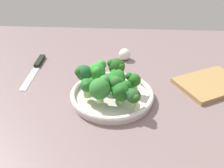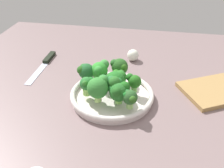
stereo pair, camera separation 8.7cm
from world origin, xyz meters
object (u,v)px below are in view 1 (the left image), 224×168
(broccoli_floret_8, at_px, (133,96))
(knife, at_px, (36,67))
(broccoli_floret_6, at_px, (118,76))
(broccoli_floret_5, at_px, (87,86))
(broccoli_floret_7, at_px, (83,73))
(broccoli_floret_4, at_px, (133,80))
(bowl, at_px, (112,95))
(garlic_bulb, at_px, (125,54))
(broccoli_floret_3, at_px, (116,66))
(broccoli_floret_2, at_px, (98,71))
(broccoli_floret_9, at_px, (115,82))
(cutting_board, at_px, (210,84))
(broccoli_floret_0, at_px, (121,91))
(broccoli_floret_1, at_px, (102,87))

(broccoli_floret_8, relative_size, knife, 0.23)
(broccoli_floret_8, bearing_deg, broccoli_floret_6, 112.29)
(broccoli_floret_5, distance_m, broccoli_floret_7, 0.08)
(broccoli_floret_4, bearing_deg, bowl, -166.22)
(broccoli_floret_4, bearing_deg, garlic_bulb, 96.57)
(broccoli_floret_8, height_order, garlic_bulb, broccoli_floret_8)
(broccoli_floret_3, bearing_deg, broccoli_floret_2, -151.39)
(broccoli_floret_2, height_order, knife, broccoli_floret_2)
(broccoli_floret_7, distance_m, knife, 0.28)
(broccoli_floret_6, relative_size, broccoli_floret_9, 0.68)
(broccoli_floret_4, xyz_separation_m, cutting_board, (0.29, 0.09, -0.06))
(broccoli_floret_7, bearing_deg, broccoli_floret_5, -72.13)
(broccoli_floret_4, xyz_separation_m, broccoli_floret_5, (-0.15, -0.05, 0.00))
(broccoli_floret_6, bearing_deg, broccoli_floret_9, -94.82)
(knife, bearing_deg, cutting_board, -7.82)
(broccoli_floret_0, bearing_deg, bowl, 119.61)
(broccoli_floret_2, xyz_separation_m, broccoli_floret_4, (0.12, -0.04, -0.01))
(broccoli_floret_3, relative_size, broccoli_floret_8, 1.23)
(broccoli_floret_0, xyz_separation_m, cutting_board, (0.32, 0.16, -0.07))
(broccoli_floret_2, xyz_separation_m, broccoli_floret_7, (-0.05, -0.01, -0.00))
(cutting_board, bearing_deg, broccoli_floret_3, -177.47)
(broccoli_floret_6, bearing_deg, broccoli_floret_4, -31.10)
(broccoli_floret_8, relative_size, garlic_bulb, 1.22)
(broccoli_floret_4, relative_size, knife, 0.23)
(broccoli_floret_5, distance_m, cutting_board, 0.46)
(broccoli_floret_1, xyz_separation_m, broccoli_floret_5, (-0.05, 0.03, -0.01))
(broccoli_floret_1, distance_m, cutting_board, 0.42)
(broccoli_floret_3, distance_m, broccoli_floret_7, 0.12)
(broccoli_floret_3, height_order, broccoli_floret_6, broccoli_floret_3)
(broccoli_floret_4, distance_m, knife, 0.44)
(bowl, height_order, knife, bowl)
(broccoli_floret_0, relative_size, knife, 0.27)
(broccoli_floret_2, distance_m, broccoli_floret_4, 0.13)
(broccoli_floret_5, bearing_deg, cutting_board, 17.59)
(broccoli_floret_5, relative_size, garlic_bulb, 1.27)
(broccoli_floret_0, xyz_separation_m, broccoli_floret_8, (0.04, -0.02, -0.00))
(broccoli_floret_2, bearing_deg, garlic_bulb, 69.66)
(broccoli_floret_7, relative_size, cutting_board, 0.30)
(cutting_board, bearing_deg, garlic_bulb, 148.95)
(broccoli_floret_9, distance_m, garlic_bulb, 0.32)
(broccoli_floret_3, bearing_deg, broccoli_floret_4, -51.90)
(broccoli_floret_9, bearing_deg, bowl, 124.50)
(broccoli_floret_3, bearing_deg, broccoli_floret_9, -88.88)
(broccoli_floret_8, bearing_deg, broccoli_floret_4, 89.64)
(broccoli_floret_6, bearing_deg, broccoli_floret_7, -179.19)
(broccoli_floret_4, xyz_separation_m, garlic_bulb, (-0.03, 0.28, -0.04))
(broccoli_floret_8, bearing_deg, broccoli_floret_5, 161.76)
(broccoli_floret_4, xyz_separation_m, broccoli_floret_6, (-0.05, 0.03, -0.01))
(broccoli_floret_9, bearing_deg, broccoli_floret_7, 150.78)
(broccoli_floret_1, relative_size, knife, 0.31)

